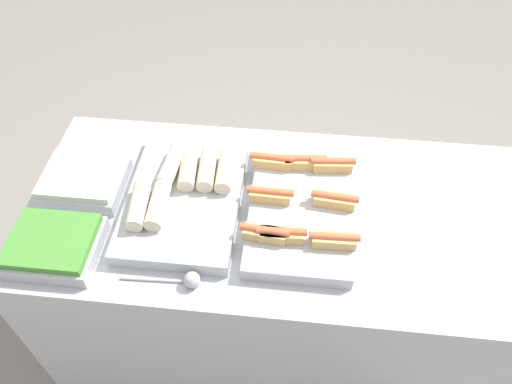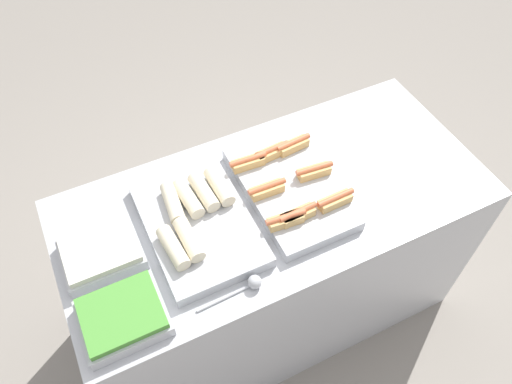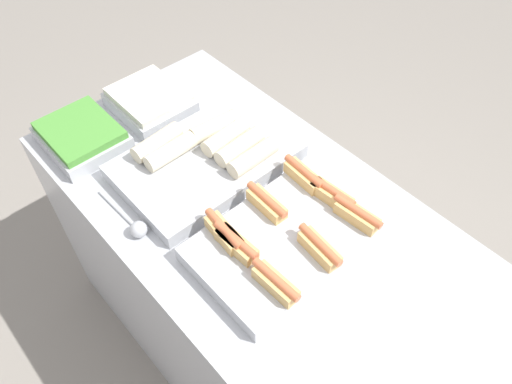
# 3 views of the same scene
# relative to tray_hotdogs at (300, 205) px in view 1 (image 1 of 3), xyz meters

# --- Properties ---
(ground_plane) EXTENTS (12.00, 12.00, 0.00)m
(ground_plane) POSITION_rel_tray_hotdogs_xyz_m (-0.06, -0.00, -0.94)
(ground_plane) COLOR gray
(counter) EXTENTS (1.65, 0.77, 0.91)m
(counter) POSITION_rel_tray_hotdogs_xyz_m (-0.06, -0.00, -0.49)
(counter) COLOR #B7BABF
(counter) RESTS_ON ground_plane
(tray_hotdogs) EXTENTS (0.35, 0.55, 0.10)m
(tray_hotdogs) POSITION_rel_tray_hotdogs_xyz_m (0.00, 0.00, 0.00)
(tray_hotdogs) COLOR #B7BABF
(tray_hotdogs) RESTS_ON counter
(tray_wraps) EXTENTS (0.36, 0.54, 0.10)m
(tray_wraps) POSITION_rel_tray_hotdogs_xyz_m (-0.37, 0.01, 0.00)
(tray_wraps) COLOR #B7BABF
(tray_wraps) RESTS_ON counter
(tray_side_front) EXTENTS (0.26, 0.23, 0.07)m
(tray_side_front) POSITION_rel_tray_hotdogs_xyz_m (-0.72, -0.23, 0.00)
(tray_side_front) COLOR #B7BABF
(tray_side_front) RESTS_ON counter
(tray_side_back) EXTENTS (0.26, 0.23, 0.07)m
(tray_side_back) POSITION_rel_tray_hotdogs_xyz_m (-0.72, 0.03, 0.00)
(tray_side_back) COLOR #B7BABF
(tray_side_back) RESTS_ON counter
(serving_spoon_near) EXTENTS (0.23, 0.05, 0.05)m
(serving_spoon_near) POSITION_rel_tray_hotdogs_xyz_m (-0.31, -0.30, -0.01)
(serving_spoon_near) COLOR #B2B5BA
(serving_spoon_near) RESTS_ON counter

